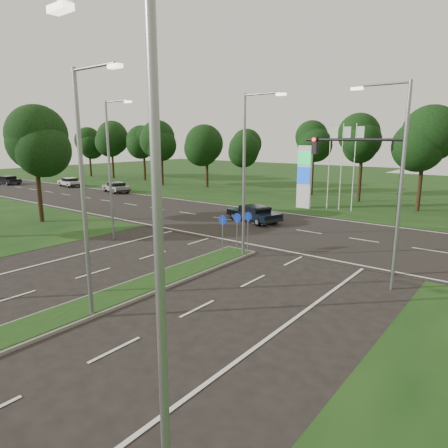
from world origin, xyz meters
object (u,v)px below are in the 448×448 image
Objects in this scene: far_car_a at (116,187)px; far_car_b at (70,182)px; navy_sedan at (254,213)px; far_car_c at (8,180)px.

far_car_a is 10.20m from far_car_b.
far_car_a is at bearing 95.79° from navy_sedan.
far_car_b is 10.51m from far_car_c.
far_car_a reaches higher than far_car_b.
far_car_c is at bearing 121.85° from far_car_b.
far_car_c is (-43.51, 0.15, -0.04)m from navy_sedan.
far_car_a is 1.08× the size of far_car_c.
navy_sedan is 43.51m from far_car_c.
navy_sedan reaches higher than far_car_a.
far_car_a is 20.31m from far_car_c.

